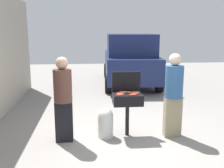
{
  "coord_description": "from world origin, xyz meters",
  "views": [
    {
      "loc": [
        -0.72,
        -4.95,
        2.17
      ],
      "look_at": [
        -0.21,
        0.66,
        1.0
      ],
      "focal_mm": 41.74,
      "sensor_mm": 36.0,
      "label": 1
    }
  ],
  "objects_px": {
    "hot_dog_8": "(123,93)",
    "hot_dog_1": "(119,94)",
    "hot_dog_2": "(131,93)",
    "hot_dog_5": "(134,94)",
    "hot_dog_6": "(120,93)",
    "hot_dog_7": "(122,92)",
    "hot_dog_11": "(136,92)",
    "person_left": "(63,97)",
    "hot_dog_0": "(120,95)",
    "parked_minivan": "(130,59)",
    "propane_tank": "(106,122)",
    "hot_dog_4": "(133,95)",
    "hot_dog_12": "(137,93)",
    "hot_dog_3": "(121,94)",
    "hot_dog_13": "(133,95)",
    "bbq_grill": "(127,100)",
    "hot_dog_9": "(128,92)",
    "person_right": "(174,92)",
    "hot_dog_10": "(119,95)"
  },
  "relations": [
    {
      "from": "person_left",
      "to": "person_right",
      "type": "height_order",
      "value": "person_right"
    },
    {
      "from": "hot_dog_7",
      "to": "parked_minivan",
      "type": "xyz_separation_m",
      "value": [
        0.96,
        5.1,
        0.12
      ]
    },
    {
      "from": "hot_dog_5",
      "to": "hot_dog_10",
      "type": "height_order",
      "value": "same"
    },
    {
      "from": "hot_dog_10",
      "to": "person_left",
      "type": "height_order",
      "value": "person_left"
    },
    {
      "from": "bbq_grill",
      "to": "hot_dog_9",
      "type": "bearing_deg",
      "value": 79.48
    },
    {
      "from": "hot_dog_4",
      "to": "hot_dog_12",
      "type": "xyz_separation_m",
      "value": [
        0.1,
        0.1,
        0.0
      ]
    },
    {
      "from": "hot_dog_10",
      "to": "person_left",
      "type": "distance_m",
      "value": 1.09
    },
    {
      "from": "hot_dog_11",
      "to": "hot_dog_9",
      "type": "bearing_deg",
      "value": 175.39
    },
    {
      "from": "hot_dog_6",
      "to": "propane_tank",
      "type": "distance_m",
      "value": 0.67
    },
    {
      "from": "hot_dog_0",
      "to": "hot_dog_10",
      "type": "relative_size",
      "value": 1.0
    },
    {
      "from": "hot_dog_1",
      "to": "hot_dog_13",
      "type": "xyz_separation_m",
      "value": [
        0.27,
        -0.1,
        0.0
      ]
    },
    {
      "from": "hot_dog_1",
      "to": "hot_dog_6",
      "type": "bearing_deg",
      "value": 66.57
    },
    {
      "from": "hot_dog_12",
      "to": "parked_minivan",
      "type": "xyz_separation_m",
      "value": [
        0.69,
        5.26,
        0.12
      ]
    },
    {
      "from": "hot_dog_8",
      "to": "hot_dog_4",
      "type": "bearing_deg",
      "value": -47.52
    },
    {
      "from": "bbq_grill",
      "to": "person_left",
      "type": "height_order",
      "value": "person_left"
    },
    {
      "from": "hot_dog_4",
      "to": "hot_dog_6",
      "type": "height_order",
      "value": "same"
    },
    {
      "from": "hot_dog_5",
      "to": "hot_dog_13",
      "type": "xyz_separation_m",
      "value": [
        -0.05,
        -0.07,
        0.0
      ]
    },
    {
      "from": "hot_dog_2",
      "to": "person_right",
      "type": "bearing_deg",
      "value": -9.91
    },
    {
      "from": "hot_dog_5",
      "to": "hot_dog_13",
      "type": "bearing_deg",
      "value": -124.61
    },
    {
      "from": "hot_dog_11",
      "to": "hot_dog_1",
      "type": "bearing_deg",
      "value": -159.07
    },
    {
      "from": "hot_dog_3",
      "to": "parked_minivan",
      "type": "bearing_deg",
      "value": 79.2
    },
    {
      "from": "hot_dog_6",
      "to": "hot_dog_2",
      "type": "bearing_deg",
      "value": -0.46
    },
    {
      "from": "hot_dog_0",
      "to": "hot_dog_6",
      "type": "height_order",
      "value": "same"
    },
    {
      "from": "hot_dog_2",
      "to": "parked_minivan",
      "type": "distance_m",
      "value": 5.28
    },
    {
      "from": "hot_dog_12",
      "to": "person_right",
      "type": "xyz_separation_m",
      "value": [
        0.74,
        -0.1,
        0.03
      ]
    },
    {
      "from": "hot_dog_2",
      "to": "hot_dog_6",
      "type": "relative_size",
      "value": 1.0
    },
    {
      "from": "propane_tank",
      "to": "person_left",
      "type": "xyz_separation_m",
      "value": [
        -0.83,
        -0.13,
        0.59
      ]
    },
    {
      "from": "hot_dog_11",
      "to": "propane_tank",
      "type": "relative_size",
      "value": 0.21
    },
    {
      "from": "hot_dog_7",
      "to": "bbq_grill",
      "type": "bearing_deg",
      "value": -56.66
    },
    {
      "from": "hot_dog_2",
      "to": "hot_dog_5",
      "type": "xyz_separation_m",
      "value": [
        0.06,
        -0.11,
        0.0
      ]
    },
    {
      "from": "hot_dog_4",
      "to": "hot_dog_9",
      "type": "distance_m",
      "value": 0.23
    },
    {
      "from": "bbq_grill",
      "to": "propane_tank",
      "type": "relative_size",
      "value": 1.45
    },
    {
      "from": "hot_dog_3",
      "to": "hot_dog_6",
      "type": "relative_size",
      "value": 1.0
    },
    {
      "from": "hot_dog_0",
      "to": "hot_dog_11",
      "type": "height_order",
      "value": "same"
    },
    {
      "from": "hot_dog_13",
      "to": "propane_tank",
      "type": "distance_m",
      "value": 0.8
    },
    {
      "from": "hot_dog_1",
      "to": "hot_dog_0",
      "type": "bearing_deg",
      "value": -55.25
    },
    {
      "from": "hot_dog_3",
      "to": "hot_dog_13",
      "type": "relative_size",
      "value": 1.0
    },
    {
      "from": "hot_dog_8",
      "to": "hot_dog_1",
      "type": "bearing_deg",
      "value": -130.84
    },
    {
      "from": "parked_minivan",
      "to": "hot_dog_11",
      "type": "bearing_deg",
      "value": 85.35
    },
    {
      "from": "hot_dog_5",
      "to": "hot_dog_10",
      "type": "relative_size",
      "value": 1.0
    },
    {
      "from": "hot_dog_11",
      "to": "parked_minivan",
      "type": "bearing_deg",
      "value": 82.42
    },
    {
      "from": "hot_dog_7",
      "to": "hot_dog_11",
      "type": "height_order",
      "value": "same"
    },
    {
      "from": "hot_dog_7",
      "to": "person_right",
      "type": "distance_m",
      "value": 1.04
    },
    {
      "from": "person_left",
      "to": "hot_dog_0",
      "type": "bearing_deg",
      "value": 2.79
    },
    {
      "from": "hot_dog_4",
      "to": "hot_dog_2",
      "type": "bearing_deg",
      "value": 96.16
    },
    {
      "from": "hot_dog_10",
      "to": "hot_dog_4",
      "type": "bearing_deg",
      "value": 6.99
    },
    {
      "from": "hot_dog_3",
      "to": "hot_dog_4",
      "type": "bearing_deg",
      "value": -23.85
    },
    {
      "from": "hot_dog_6",
      "to": "hot_dog_7",
      "type": "height_order",
      "value": "same"
    },
    {
      "from": "person_left",
      "to": "parked_minivan",
      "type": "distance_m",
      "value": 5.83
    },
    {
      "from": "hot_dog_7",
      "to": "hot_dog_12",
      "type": "bearing_deg",
      "value": -30.11
    }
  ]
}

